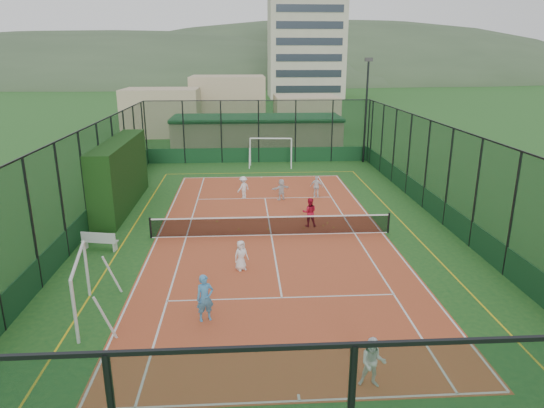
{
  "coord_description": "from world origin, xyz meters",
  "views": [
    {
      "loc": [
        -1.33,
        -22.09,
        8.39
      ],
      "look_at": [
        0.12,
        1.29,
        1.2
      ],
      "focal_mm": 32.0,
      "sensor_mm": 36.0,
      "label": 1
    }
  ],
  "objects": [
    {
      "name": "futsal_goal_near",
      "position": [
        -6.71,
        -7.32,
        1.05
      ],
      "size": [
        3.38,
        1.52,
        2.1
      ],
      "primitive_type": null,
      "rotation": [
        0.0,
        0.0,
        1.75
      ],
      "color": "white",
      "rests_on": "ground"
    },
    {
      "name": "tennis_balls",
      "position": [
        0.9,
        1.16,
        0.04
      ],
      "size": [
        6.02,
        1.45,
        0.07
      ],
      "color": "#CCE033",
      "rests_on": "court_slab"
    },
    {
      "name": "child_near_right",
      "position": [
        1.97,
        -11.41,
        0.72
      ],
      "size": [
        0.78,
        0.66,
        1.42
      ],
      "primitive_type": "imported",
      "rotation": [
        0.0,
        0.0,
        -0.19
      ],
      "color": "white",
      "rests_on": "court_slab"
    },
    {
      "name": "ground",
      "position": [
        0.0,
        0.0,
        0.0
      ],
      "size": [
        300.0,
        300.0,
        0.0
      ],
      "primitive_type": "plane",
      "color": "#1C5220",
      "rests_on": "ground"
    },
    {
      "name": "child_far_left",
      "position": [
        -1.32,
        6.47,
        0.7
      ],
      "size": [
        1.0,
        0.99,
        1.38
      ],
      "primitive_type": "imported",
      "rotation": [
        0.0,
        0.0,
        3.91
      ],
      "color": "white",
      "rests_on": "court_slab"
    },
    {
      "name": "perimeter_fence",
      "position": [
        0.0,
        0.0,
        2.5
      ],
      "size": [
        18.12,
        34.12,
        5.0
      ],
      "primitive_type": null,
      "color": "black",
      "rests_on": "ground"
    },
    {
      "name": "child_far_right",
      "position": [
        3.19,
        6.47,
        0.68
      ],
      "size": [
        0.85,
        0.56,
        1.35
      ],
      "primitive_type": "imported",
      "rotation": [
        0.0,
        0.0,
        2.83
      ],
      "color": "white",
      "rests_on": "court_slab"
    },
    {
      "name": "futsal_goal_far",
      "position": [
        0.91,
        15.66,
        1.08
      ],
      "size": [
        3.44,
        1.28,
        2.17
      ],
      "primitive_type": null,
      "rotation": [
        0.0,
        0.0,
        -0.09
      ],
      "color": "white",
      "rests_on": "ground"
    },
    {
      "name": "distant_hills",
      "position": [
        0.0,
        150.0,
        0.0
      ],
      "size": [
        200.0,
        60.0,
        24.0
      ],
      "primitive_type": null,
      "color": "#384C33",
      "rests_on": "ground"
    },
    {
      "name": "coach",
      "position": [
        2.02,
        1.2,
        0.76
      ],
      "size": [
        0.76,
        0.61,
        1.49
      ],
      "primitive_type": "imported",
      "rotation": [
        0.0,
        0.0,
        3.09
      ],
      "color": "red",
      "rests_on": "court_slab"
    },
    {
      "name": "hedge_left",
      "position": [
        -8.3,
        5.24,
        1.92
      ],
      "size": [
        1.32,
        8.78,
        3.84
      ],
      "primitive_type": "cube",
      "color": "black",
      "rests_on": "ground"
    },
    {
      "name": "tennis_net",
      "position": [
        0.0,
        0.0,
        0.53
      ],
      "size": [
        11.67,
        0.12,
        1.06
      ],
      "primitive_type": null,
      "color": "black",
      "rests_on": "ground"
    },
    {
      "name": "child_near_mid",
      "position": [
        -2.64,
        -7.77,
        0.81
      ],
      "size": [
        0.68,
        0.56,
        1.6
      ],
      "primitive_type": "imported",
      "rotation": [
        0.0,
        0.0,
        0.34
      ],
      "color": "#4A98D2",
      "rests_on": "court_slab"
    },
    {
      "name": "child_far_back",
      "position": [
        0.98,
        6.04,
        0.65
      ],
      "size": [
        1.24,
        0.85,
        1.28
      ],
      "primitive_type": "imported",
      "rotation": [
        0.0,
        0.0,
        3.58
      ],
      "color": "silver",
      "rests_on": "court_slab"
    },
    {
      "name": "white_bench",
      "position": [
        -7.8,
        -1.37,
        0.46
      ],
      "size": [
        1.68,
        0.77,
        0.91
      ],
      "primitive_type": null,
      "rotation": [
        0.0,
        0.0,
        -0.21
      ],
      "color": "white",
      "rests_on": "ground"
    },
    {
      "name": "court_slab",
      "position": [
        0.0,
        0.0,
        0.01
      ],
      "size": [
        11.17,
        23.97,
        0.01
      ],
      "primitive_type": "cube",
      "color": "#B04C27",
      "rests_on": "ground"
    },
    {
      "name": "child_near_left",
      "position": [
        -1.46,
        -3.89,
        0.64
      ],
      "size": [
        0.73,
        0.65,
        1.26
      ],
      "primitive_type": "imported",
      "rotation": [
        0.0,
        0.0,
        0.51
      ],
      "color": "white",
      "rests_on": "court_slab"
    },
    {
      "name": "floodlight_ne",
      "position": [
        8.6,
        16.6,
        4.12
      ],
      "size": [
        0.6,
        0.26,
        8.25
      ],
      "primitive_type": null,
      "color": "black",
      "rests_on": "ground"
    },
    {
      "name": "clubhouse",
      "position": [
        0.0,
        22.0,
        1.57
      ],
      "size": [
        15.2,
        7.2,
        3.15
      ],
      "primitive_type": null,
      "color": "tan",
      "rests_on": "ground"
    },
    {
      "name": "apartment_tower",
      "position": [
        12.0,
        82.0,
        15.0
      ],
      "size": [
        15.0,
        12.0,
        30.0
      ],
      "primitive_type": "cube",
      "color": "beige",
      "rests_on": "ground"
    }
  ]
}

